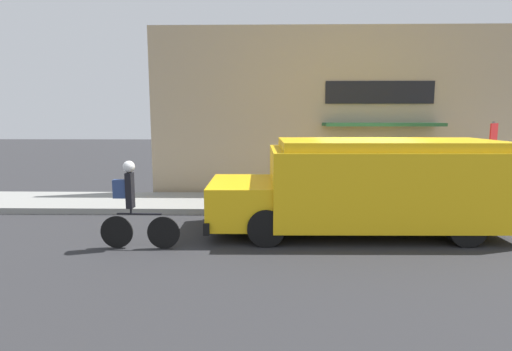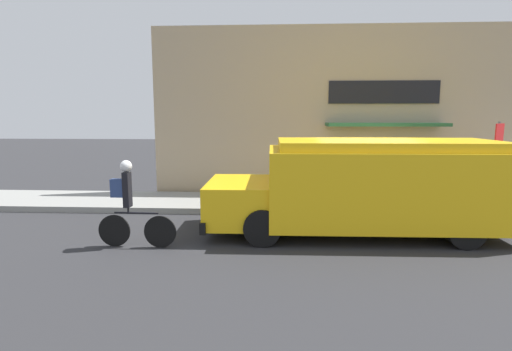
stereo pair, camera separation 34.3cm
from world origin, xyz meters
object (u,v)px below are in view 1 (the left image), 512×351
at_px(stop_sign_post, 492,149).
at_px(trash_bin, 311,185).
at_px(school_bus, 369,184).
at_px(cyclist, 133,205).

xyz_separation_m(stop_sign_post, trash_bin, (-4.80, 0.76, -1.12)).
bearing_deg(stop_sign_post, school_bus, -150.91).
relative_size(school_bus, stop_sign_post, 2.86).
relative_size(cyclist, stop_sign_post, 0.76).
bearing_deg(stop_sign_post, cyclist, -158.85).
xyz_separation_m(cyclist, trash_bin, (3.97, 4.16, -0.29)).
distance_m(school_bus, cyclist, 5.08).
bearing_deg(cyclist, school_bus, 15.68).
bearing_deg(school_bus, stop_sign_post, 28.22).
distance_m(school_bus, trash_bin, 3.10).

